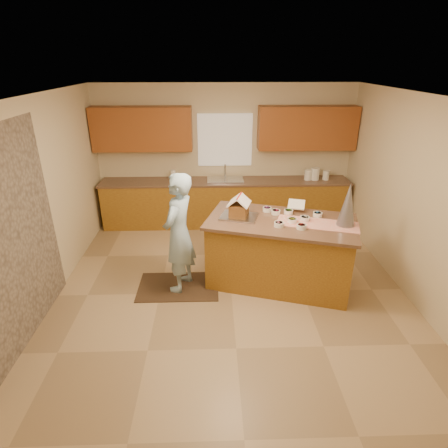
{
  "coord_description": "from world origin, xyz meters",
  "views": [
    {
      "loc": [
        -0.25,
        -4.46,
        3.1
      ],
      "look_at": [
        -0.1,
        0.2,
        1.0
      ],
      "focal_mm": 29.57,
      "sensor_mm": 36.0,
      "label": 1
    }
  ],
  "objects_px": {
    "island_base": "(279,253)",
    "tinsel_tree": "(348,205)",
    "gingerbread_house": "(239,208)",
    "boy": "(179,233)"
  },
  "relations": [
    {
      "from": "island_base",
      "to": "tinsel_tree",
      "type": "bearing_deg",
      "value": 3.67
    },
    {
      "from": "tinsel_tree",
      "to": "gingerbread_house",
      "type": "relative_size",
      "value": 1.59
    },
    {
      "from": "island_base",
      "to": "gingerbread_house",
      "type": "height_order",
      "value": "gingerbread_house"
    },
    {
      "from": "boy",
      "to": "gingerbread_house",
      "type": "distance_m",
      "value": 0.92
    },
    {
      "from": "boy",
      "to": "gingerbread_house",
      "type": "xyz_separation_m",
      "value": [
        0.85,
        0.23,
        0.28
      ]
    },
    {
      "from": "tinsel_tree",
      "to": "gingerbread_house",
      "type": "distance_m",
      "value": 1.48
    },
    {
      "from": "island_base",
      "to": "gingerbread_house",
      "type": "relative_size",
      "value": 5.19
    },
    {
      "from": "tinsel_tree",
      "to": "gingerbread_house",
      "type": "bearing_deg",
      "value": 167.57
    },
    {
      "from": "boy",
      "to": "gingerbread_house",
      "type": "relative_size",
      "value": 4.54
    },
    {
      "from": "tinsel_tree",
      "to": "boy",
      "type": "distance_m",
      "value": 2.33
    }
  ]
}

